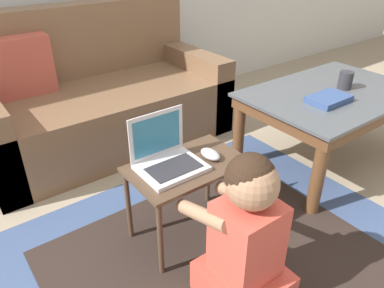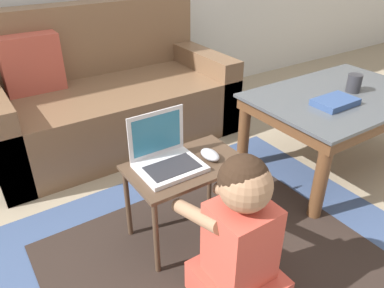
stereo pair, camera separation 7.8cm
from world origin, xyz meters
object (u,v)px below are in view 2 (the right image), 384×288
Objects in this scene: laptop at (167,159)px; cup_on_table at (354,83)px; coffee_table at (338,105)px; computer_mouse at (210,155)px; book_on_table at (335,102)px; laptop_desk at (186,175)px; couch at (107,97)px; person_seated at (239,241)px.

laptop is 1.26m from cup_on_table.
computer_mouse is (-0.97, -0.05, 0.01)m from coffee_table.
book_on_table is at bearing -164.52° from cup_on_table.
book_on_table is at bearing -152.66° from coffee_table.
laptop_desk is 0.13m from laptop.
book_on_table is (1.01, -0.09, 0.06)m from laptop.
coffee_table is at bearing 172.41° from cup_on_table.
laptop is (-0.08, 0.03, 0.10)m from laptop_desk.
book_on_table is at bearing -55.90° from couch.
laptop_desk is at bearing -178.58° from coffee_table.
laptop is at bearing 157.03° from laptop_desk.
laptop_desk is at bearing 84.48° from person_seated.
laptop_desk is 2.20× the size of book_on_table.
cup_on_table reaches higher than computer_mouse.
cup_on_table is at bearing -7.59° from coffee_table.
person_seated is at bearing -158.02° from coffee_table.
coffee_table is 1.16m from laptop.
couch is at bearing 132.95° from cup_on_table.
coffee_table is 1.53× the size of person_seated.
computer_mouse is 0.17× the size of person_seated.
computer_mouse is 0.45m from person_seated.
person_seated reaches higher than cup_on_table.
computer_mouse is (0.20, -0.05, -0.02)m from laptop.
coffee_table is at bearing -49.27° from couch.
person_seated is at bearing -95.52° from laptop_desk.
laptop_desk is at bearing -22.97° from laptop.
computer_mouse is at bearing -178.22° from cup_on_table.
coffee_table is at bearing 27.34° from book_on_table.
couch is at bearing 85.09° from person_seated.
couch is 1.50m from book_on_table.
person_seated is at bearing -85.43° from laptop.
laptop_desk is 1.19m from cup_on_table.
book_on_table reaches higher than computer_mouse.
computer_mouse is at bearing -88.93° from couch.
person_seated is (-1.13, -0.45, -0.10)m from coffee_table.
person_seated is at bearing -111.35° from computer_mouse.
cup_on_table is (1.08, -1.16, 0.24)m from couch.
cup_on_table reaches higher than book_on_table.
person_seated reaches higher than laptop.
person_seated is 1.06m from book_on_table.
laptop_desk is at bearing 171.24° from computer_mouse.
laptop is 0.41× the size of person_seated.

